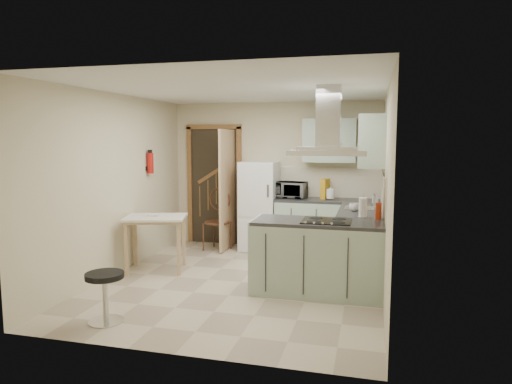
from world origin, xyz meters
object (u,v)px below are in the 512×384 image
(fridge, at_px, (259,206))
(drop_leaf_table, at_px, (156,243))
(bentwood_chair, at_px, (217,222))
(microwave, at_px, (292,190))
(stool, at_px, (105,297))
(peninsula, at_px, (318,257))
(extractor_hood, at_px, (328,153))

(fridge, bearing_deg, drop_leaf_table, -125.58)
(drop_leaf_table, distance_m, bentwood_chair, 1.43)
(microwave, bearing_deg, bentwood_chair, -160.68)
(drop_leaf_table, xyz_separation_m, stool, (0.34, -1.83, -0.13))
(peninsula, relative_size, stool, 2.95)
(stool, height_order, microwave, microwave)
(extractor_hood, height_order, stool, extractor_hood)
(peninsula, height_order, drop_leaf_table, peninsula)
(peninsula, height_order, bentwood_chair, bentwood_chair)
(fridge, bearing_deg, peninsula, -58.26)
(drop_leaf_table, bearing_deg, bentwood_chair, 56.04)
(drop_leaf_table, xyz_separation_m, microwave, (1.67, 1.62, 0.64))
(extractor_hood, bearing_deg, bentwood_chair, 138.82)
(drop_leaf_table, height_order, stool, drop_leaf_table)
(drop_leaf_table, bearing_deg, peninsula, -25.22)
(extractor_hood, xyz_separation_m, bentwood_chair, (-2.00, 1.75, -1.24))
(drop_leaf_table, height_order, bentwood_chair, bentwood_chair)
(microwave, bearing_deg, fridge, -168.53)
(fridge, distance_m, bentwood_chair, 0.77)
(extractor_hood, height_order, bentwood_chair, extractor_hood)
(peninsula, relative_size, extractor_hood, 1.72)
(fridge, bearing_deg, microwave, 4.59)
(fridge, distance_m, stool, 3.53)
(stool, bearing_deg, peninsula, 35.33)
(peninsula, bearing_deg, extractor_hood, 0.00)
(drop_leaf_table, xyz_separation_m, bentwood_chair, (0.45, 1.35, 0.08))
(bentwood_chair, bearing_deg, peninsula, -31.10)
(fridge, distance_m, microwave, 0.62)
(extractor_hood, relative_size, microwave, 1.87)
(extractor_hood, height_order, microwave, extractor_hood)
(microwave, bearing_deg, drop_leaf_table, -129.01)
(fridge, bearing_deg, extractor_hood, -56.21)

